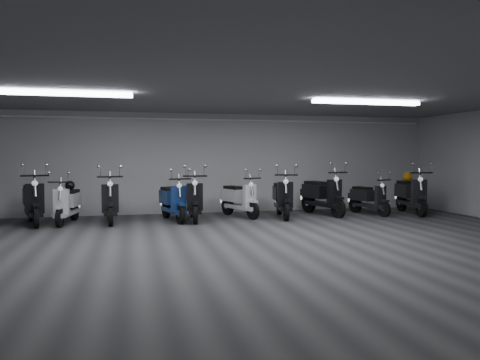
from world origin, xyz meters
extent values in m
cube|color=#363638|center=(0.00, 0.00, -0.01)|extent=(14.00, 10.00, 0.01)
cube|color=slate|center=(0.00, 0.00, 2.80)|extent=(14.00, 10.00, 0.01)
cube|color=#ABABAD|center=(0.00, 5.00, 1.40)|extent=(14.00, 0.01, 2.80)
cube|color=#ABABAD|center=(0.00, -5.00, 1.40)|extent=(14.00, 0.01, 2.80)
cube|color=white|center=(-3.00, 1.00, 2.74)|extent=(2.40, 0.18, 0.08)
cube|color=white|center=(3.00, 1.00, 2.74)|extent=(2.40, 0.18, 0.08)
cylinder|color=white|center=(0.00, 4.92, 2.62)|extent=(13.60, 0.05, 0.05)
sphere|color=#C67B0B|center=(5.71, 3.63, 1.02)|extent=(0.25, 0.25, 0.25)
sphere|color=black|center=(-3.30, 3.82, 0.90)|extent=(0.23, 0.23, 0.23)
camera|label=1|loc=(-1.82, -7.90, 1.61)|focal=34.51mm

